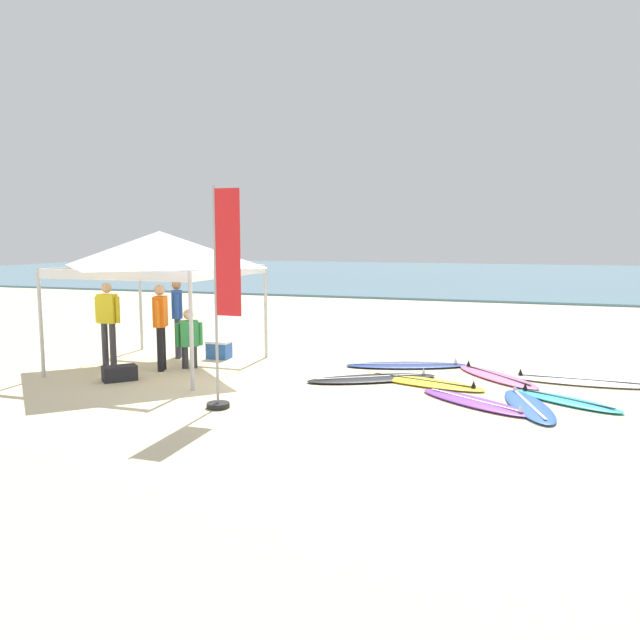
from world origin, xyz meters
name	(u,v)px	position (x,y,z in m)	size (l,w,h in m)	color
ground_plane	(258,382)	(0.00, 0.00, 0.00)	(80.00, 80.00, 0.00)	beige
sea	(461,275)	(0.00, 33.85, 0.05)	(80.00, 36.00, 0.10)	#568499
canopy_tent	(160,249)	(-2.40, 0.64, 2.39)	(3.31, 3.31, 2.75)	#B7B7BC
surfboard_yellow	(423,382)	(2.89, 0.81, 0.04)	(2.44, 1.29, 0.19)	yellow
surfboard_white	(580,381)	(5.58, 1.79, 0.04)	(2.58, 0.82, 0.19)	white
surfboard_purple	(475,402)	(3.90, -0.33, 0.04)	(2.06, 1.65, 0.19)	purple
surfboard_cyan	(566,400)	(5.28, 0.23, 0.04)	(1.83, 1.43, 0.19)	#23B2CC
surfboard_navy	(407,365)	(2.32, 2.22, 0.04)	(2.55, 1.46, 0.19)	navy
surfboard_blue	(529,405)	(4.71, -0.28, 0.04)	(1.10, 2.13, 0.19)	blue
surfboard_pink	(497,376)	(4.12, 1.70, 0.04)	(1.88, 2.03, 0.19)	pink
surfboard_black	(372,378)	(1.95, 0.81, 0.04)	(2.46, 1.85, 0.19)	black
person_yellow	(108,318)	(-3.54, 0.42, 0.99)	(0.55, 0.26, 1.71)	#383842
person_orange	(161,321)	(-2.23, 0.32, 0.99)	(0.32, 0.53, 1.71)	black
person_blue	(177,313)	(-2.63, 1.59, 0.99)	(0.37, 0.49, 1.71)	#383842
person_green	(189,336)	(-1.82, 0.69, 0.66)	(0.45, 0.40, 1.20)	#2D2D33
banner_flag	(223,307)	(0.25, -1.82, 1.57)	(0.60, 0.36, 3.40)	#99999E
gear_bag_near_tent	(120,373)	(-2.46, -0.72, 0.14)	(0.60, 0.32, 0.28)	#232328
cooler_box	(219,350)	(-1.74, 1.80, 0.20)	(0.50, 0.36, 0.39)	#2D60B7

